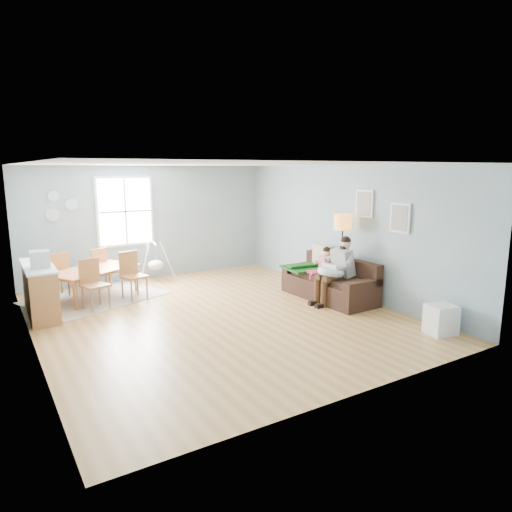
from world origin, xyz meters
TOP-DOWN VIEW (x-y plane):
  - room at (0.00, 0.00)m, footprint 8.40×9.40m
  - window at (-0.60, 3.46)m, footprint 1.32×0.08m
  - pictures at (2.97, -1.05)m, footprint 0.05×1.34m
  - wall_plates at (-2.00, 3.47)m, footprint 0.67×0.02m
  - sofa at (2.51, -0.21)m, footprint 0.94×2.08m
  - green_throw at (2.41, 0.47)m, footprint 1.01×0.86m
  - beige_pillow at (2.71, 0.33)m, footprint 0.15×0.50m
  - father at (2.39, -0.51)m, footprint 0.91×0.42m
  - nursing_pillow at (2.23, -0.51)m, footprint 0.56×0.55m
  - infant at (2.23, -0.48)m, footprint 0.19×0.39m
  - toddler at (2.43, -0.02)m, footprint 0.55×0.29m
  - floor_lamp at (2.66, -0.33)m, footprint 0.35×0.35m
  - storage_cube at (2.65, -2.72)m, footprint 0.50×0.46m
  - rug at (-1.60, 2.35)m, footprint 2.99×2.65m
  - dining_table at (-1.60, 2.35)m, footprint 1.98×1.67m
  - chair_sw at (-1.80, 1.62)m, footprint 0.54×0.54m
  - chair_se at (-0.96, 1.94)m, footprint 0.53×0.53m
  - chair_nw at (-2.24, 2.76)m, footprint 0.53×0.53m
  - chair_ne at (-1.40, 3.08)m, footprint 0.54×0.54m
  - counter at (-2.70, 1.72)m, footprint 0.51×1.68m
  - monitor at (-2.69, 1.40)m, footprint 0.34×0.32m
  - baby_swing at (-0.04, 3.10)m, footprint 1.05×1.07m

SIDE VIEW (x-z plane):
  - rug at x=-1.60m, z-range 0.00..0.01m
  - storage_cube at x=2.65m, z-range 0.00..0.48m
  - sofa at x=2.51m, z-range -0.12..0.71m
  - dining_table at x=-1.60m, z-range 0.00..0.61m
  - baby_swing at x=-0.04m, z-range -0.05..0.85m
  - counter at x=-2.70m, z-range 0.01..0.94m
  - chair_ne at x=-1.40m, z-range 0.06..0.98m
  - green_throw at x=2.41m, z-range 0.51..0.55m
  - chair_nw at x=-2.24m, z-range 0.07..1.02m
  - chair_sw at x=-1.80m, z-range 0.07..1.03m
  - chair_se at x=-0.96m, z-range 0.07..1.04m
  - nursing_pillow at x=2.23m, z-range 0.54..0.75m
  - toddler at x=2.43m, z-range 0.29..1.13m
  - father at x=2.39m, z-range 0.05..1.37m
  - infant at x=2.23m, z-range 0.67..0.81m
  - beige_pillow at x=2.71m, z-range 0.51..1.01m
  - monitor at x=-2.69m, z-range 0.94..1.23m
  - floor_lamp at x=2.66m, z-range 0.57..2.30m
  - window at x=-0.60m, z-range 0.84..2.46m
  - wall_plates at x=-2.00m, z-range 1.50..2.16m
  - pictures at x=2.97m, z-range 1.48..2.22m
  - room at x=0.00m, z-range 0.47..4.37m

